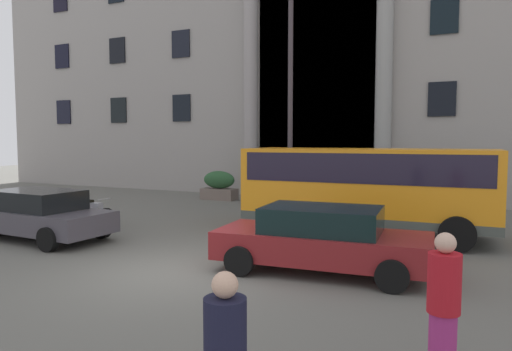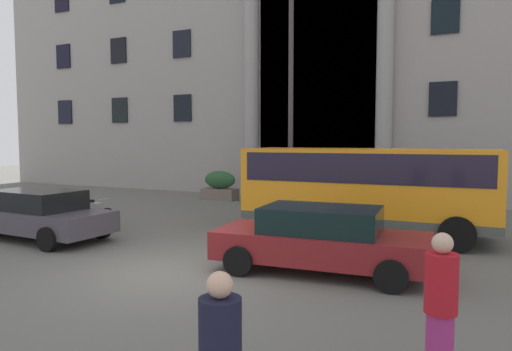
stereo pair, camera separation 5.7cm
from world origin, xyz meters
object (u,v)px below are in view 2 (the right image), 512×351
at_px(pedestrian_man_red_shirt, 440,310).
at_px(motorcycle_near_kerb, 90,211).
at_px(hedge_planter_entrance_right, 220,186).
at_px(parked_sedan_far, 38,214).
at_px(parked_sedan_second, 321,239).
at_px(orange_minibus, 367,183).
at_px(hedge_planter_west, 446,198).
at_px(lamppost_plaza_centre, 291,84).
at_px(hedge_planter_far_east, 293,191).

bearing_deg(pedestrian_man_red_shirt, motorcycle_near_kerb, 157.11).
bearing_deg(hedge_planter_entrance_right, motorcycle_near_kerb, -94.70).
distance_m(parked_sedan_far, parked_sedan_second, 8.16).
xyz_separation_m(orange_minibus, hedge_planter_west, (1.81, 5.15, -0.89)).
bearing_deg(lamppost_plaza_centre, parked_sedan_second, -63.93).
bearing_deg(orange_minibus, pedestrian_man_red_shirt, -73.90).
distance_m(parked_sedan_far, pedestrian_man_red_shirt, 11.36).
height_order(hedge_planter_far_east, parked_sedan_far, parked_sedan_far).
height_order(hedge_planter_west, pedestrian_man_red_shirt, pedestrian_man_red_shirt).
distance_m(orange_minibus, parked_sedan_second, 4.25).
bearing_deg(hedge_planter_entrance_right, orange_minibus, -33.81).
bearing_deg(hedge_planter_entrance_right, parked_sedan_far, -91.43).
xyz_separation_m(hedge_planter_entrance_right, pedestrian_man_red_shirt, (10.53, -13.36, 0.25)).
distance_m(parked_sedan_far, motorcycle_near_kerb, 2.34).
xyz_separation_m(hedge_planter_far_east, parked_sedan_second, (4.12, -9.02, 0.06)).
bearing_deg(pedestrian_man_red_shirt, parked_sedan_second, 129.12).
height_order(parked_sedan_far, motorcycle_near_kerb, parked_sedan_far).
xyz_separation_m(hedge_planter_entrance_right, motorcycle_near_kerb, (-0.61, -7.44, -0.18)).
distance_m(hedge_planter_far_east, lamppost_plaza_centre, 4.66).
relative_size(orange_minibus, lamppost_plaza_centre, 0.84).
relative_size(hedge_planter_entrance_right, parked_sedan_far, 0.36).
distance_m(hedge_planter_west, parked_sedan_second, 9.50).
xyz_separation_m(orange_minibus, pedestrian_man_red_shirt, (2.57, -8.03, -0.63)).
relative_size(orange_minibus, parked_sedan_far, 1.55).
height_order(pedestrian_man_red_shirt, lamppost_plaza_centre, lamppost_plaza_centre).
bearing_deg(parked_sedan_far, orange_minibus, 30.63).
relative_size(parked_sedan_far, parked_sedan_second, 1.00).
bearing_deg(pedestrian_man_red_shirt, lamppost_plaza_centre, 124.12).
height_order(orange_minibus, hedge_planter_far_east, orange_minibus).
height_order(hedge_planter_entrance_right, motorcycle_near_kerb, hedge_planter_entrance_right).
distance_m(hedge_planter_west, parked_sedan_far, 13.84).
bearing_deg(parked_sedan_far, parked_sedan_second, 4.07).
relative_size(hedge_planter_entrance_right, pedestrian_man_red_shirt, 0.93).
bearing_deg(pedestrian_man_red_shirt, hedge_planter_far_east, 122.65).
height_order(parked_sedan_far, parked_sedan_second, parked_sedan_second).
xyz_separation_m(orange_minibus, parked_sedan_far, (-8.20, -4.41, -0.82)).
distance_m(hedge_planter_entrance_right, parked_sedan_second, 12.36).
distance_m(motorcycle_near_kerb, lamppost_plaza_centre, 8.36).
xyz_separation_m(hedge_planter_west, hedge_planter_far_east, (-5.97, -0.30, 0.02)).
bearing_deg(parked_sedan_second, hedge_planter_far_east, 110.07).
bearing_deg(hedge_planter_west, hedge_planter_far_east, -177.15).
xyz_separation_m(hedge_planter_entrance_right, lamppost_plaza_centre, (4.45, -2.42, 4.19)).
bearing_deg(parked_sedan_second, pedestrian_man_red_shirt, -60.44).
height_order(parked_sedan_far, pedestrian_man_red_shirt, pedestrian_man_red_shirt).
height_order(motorcycle_near_kerb, pedestrian_man_red_shirt, pedestrian_man_red_shirt).
distance_m(hedge_planter_far_east, motorcycle_near_kerb, 8.25).
distance_m(hedge_planter_west, hedge_planter_entrance_right, 9.77).
distance_m(orange_minibus, motorcycle_near_kerb, 8.89).
distance_m(hedge_planter_west, pedestrian_man_red_shirt, 13.21).
relative_size(hedge_planter_entrance_right, parked_sedan_second, 0.36).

